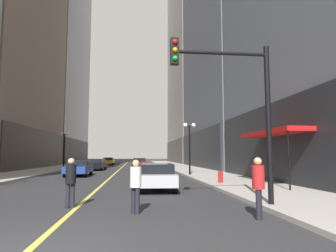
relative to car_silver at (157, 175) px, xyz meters
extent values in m
plane|color=#2D2D30|center=(-3.04, 25.40, -0.72)|extent=(200.00, 200.00, 0.00)
cube|color=#ADA8A0|center=(-11.29, 25.40, -0.64)|extent=(4.50, 78.00, 0.15)
cube|color=#ADA8A0|center=(5.21, 25.40, -0.64)|extent=(4.50, 78.00, 0.15)
cube|color=#E5D64C|center=(-3.04, 25.40, -0.72)|extent=(0.16, 70.00, 0.01)
cube|color=#332A23|center=(-13.64, 24.90, 1.78)|extent=(0.50, 22.80, 5.00)
cube|color=#4C515B|center=(-20.06, 50.40, 29.86)|extent=(13.04, 26.00, 61.16)
cube|color=black|center=(-13.64, 50.40, 1.78)|extent=(0.50, 24.70, 5.00)
cube|color=#212327|center=(7.56, 1.40, 1.78)|extent=(0.50, 20.90, 5.00)
cube|color=#212327|center=(7.56, 24.90, 1.78)|extent=(0.50, 22.80, 5.00)
cube|color=#A8A399|center=(13.29, 50.40, 27.93)|extent=(11.67, 26.00, 57.30)
cube|color=#3A3935|center=(7.56, 50.40, 1.78)|extent=(0.50, 24.70, 5.00)
cube|color=#B21414|center=(6.66, 0.76, 2.28)|extent=(1.60, 6.01, 0.24)
cylinder|color=black|center=(5.96, -2.10, 0.72)|extent=(0.08, 0.08, 2.88)
cube|color=#B7B7BC|center=(0.00, 0.07, -0.12)|extent=(1.98, 4.59, 0.55)
cube|color=black|center=(-0.01, -0.16, 0.35)|extent=(1.68, 2.60, 0.50)
cylinder|color=black|center=(-0.69, 1.68, -0.40)|extent=(0.25, 0.65, 0.64)
cylinder|color=black|center=(0.84, 1.61, -0.40)|extent=(0.25, 0.65, 0.64)
cylinder|color=black|center=(-0.84, -1.48, -0.40)|extent=(0.25, 0.65, 0.64)
cylinder|color=black|center=(0.70, -1.55, -0.40)|extent=(0.25, 0.65, 0.64)
cube|color=navy|center=(-5.80, 10.35, -0.12)|extent=(1.77, 4.38, 0.55)
cube|color=black|center=(-5.80, 10.56, 0.35)|extent=(1.56, 2.46, 0.50)
cylinder|color=black|center=(-5.04, 8.81, -0.40)|extent=(0.22, 0.64, 0.64)
cylinder|color=black|center=(-6.56, 8.81, -0.40)|extent=(0.22, 0.64, 0.64)
cylinder|color=black|center=(-5.04, 11.88, -0.40)|extent=(0.22, 0.64, 0.64)
cylinder|color=black|center=(-6.56, 11.88, -0.40)|extent=(0.22, 0.64, 0.64)
cube|color=black|center=(-5.67, 20.28, -0.12)|extent=(2.02, 4.82, 0.55)
cube|color=black|center=(-5.66, 20.52, 0.35)|extent=(1.73, 2.72, 0.50)
cylinder|color=black|center=(-4.89, 18.59, -0.40)|extent=(0.24, 0.65, 0.64)
cylinder|color=black|center=(-6.54, 18.63, -0.40)|extent=(0.24, 0.65, 0.64)
cylinder|color=black|center=(-4.80, 21.93, -0.40)|extent=(0.24, 0.65, 0.64)
cylinder|color=black|center=(-6.45, 21.97, -0.40)|extent=(0.24, 0.65, 0.64)
cube|color=maroon|center=(-0.58, 28.82, -0.12)|extent=(2.11, 4.70, 0.55)
cube|color=black|center=(-0.57, 28.59, 0.35)|extent=(1.78, 2.66, 0.50)
cylinder|color=black|center=(-1.48, 30.39, -0.40)|extent=(0.25, 0.65, 0.64)
cylinder|color=black|center=(0.16, 30.47, -0.40)|extent=(0.25, 0.65, 0.64)
cylinder|color=black|center=(-1.32, 27.17, -0.40)|extent=(0.25, 0.65, 0.64)
cylinder|color=black|center=(0.32, 27.25, -0.40)|extent=(0.25, 0.65, 0.64)
cube|color=yellow|center=(-5.94, 38.96, -0.12)|extent=(1.84, 4.56, 0.55)
cube|color=black|center=(-5.94, 39.19, 0.35)|extent=(1.61, 2.56, 0.50)
cylinder|color=black|center=(-5.16, 37.36, -0.40)|extent=(0.22, 0.64, 0.64)
cylinder|color=black|center=(-6.73, 37.37, -0.40)|extent=(0.22, 0.64, 0.64)
cylinder|color=black|center=(-5.14, 40.55, -0.40)|extent=(0.22, 0.64, 0.64)
cylinder|color=black|center=(-6.72, 40.56, -0.40)|extent=(0.22, 0.64, 0.64)
cylinder|color=black|center=(2.25, -7.20, -0.31)|extent=(0.14, 0.14, 0.82)
cylinder|color=black|center=(2.33, -7.07, -0.31)|extent=(0.14, 0.14, 0.82)
cylinder|color=#B21E1E|center=(2.29, -7.14, 0.43)|extent=(0.47, 0.47, 0.65)
sphere|color=tan|center=(2.29, -7.14, 0.86)|extent=(0.22, 0.22, 0.22)
cylinder|color=black|center=(-1.03, -6.01, -0.33)|extent=(0.14, 0.14, 0.78)
cylinder|color=black|center=(-1.14, -5.90, -0.33)|extent=(0.14, 0.14, 0.78)
cylinder|color=silver|center=(-1.08, -5.95, 0.37)|extent=(0.48, 0.48, 0.62)
sphere|color=tan|center=(-1.08, -5.95, 0.79)|extent=(0.21, 0.21, 0.21)
cylinder|color=black|center=(-3.17, -4.75, -0.32)|extent=(0.14, 0.14, 0.80)
cylinder|color=black|center=(-3.33, -4.79, -0.32)|extent=(0.14, 0.14, 0.80)
cylinder|color=black|center=(-3.25, -4.77, 0.40)|extent=(0.42, 0.42, 0.63)
sphere|color=tan|center=(-3.25, -4.77, 0.83)|extent=(0.22, 0.22, 0.22)
cylinder|color=black|center=(3.36, -5.63, 2.03)|extent=(0.18, 0.18, 5.50)
cylinder|color=black|center=(1.76, -5.63, 4.48)|extent=(3.20, 0.12, 0.12)
cube|color=black|center=(0.16, -5.63, 4.48)|extent=(0.28, 0.24, 0.90)
sphere|color=red|center=(0.16, -5.77, 4.76)|extent=(0.17, 0.17, 0.17)
sphere|color=orange|center=(0.16, -5.77, 4.48)|extent=(0.17, 0.17, 0.17)
sphere|color=green|center=(0.16, -5.77, 4.20)|extent=(0.17, 0.17, 0.17)
cylinder|color=black|center=(-9.44, 20.47, 1.38)|extent=(0.14, 0.14, 4.20)
cylinder|color=black|center=(-9.44, 20.47, 3.43)|extent=(0.80, 0.06, 0.06)
sphere|color=white|center=(-9.79, 20.47, 3.53)|extent=(0.36, 0.36, 0.36)
sphere|color=white|center=(-9.09, 20.47, 3.53)|extent=(0.36, 0.36, 0.36)
cylinder|color=black|center=(3.36, 8.99, 1.38)|extent=(0.14, 0.14, 4.20)
cylinder|color=black|center=(3.36, 8.99, 3.43)|extent=(0.80, 0.06, 0.06)
sphere|color=white|center=(3.01, 8.99, 3.53)|extent=(0.36, 0.36, 0.36)
sphere|color=white|center=(3.71, 8.99, 3.53)|extent=(0.36, 0.36, 0.36)
cylinder|color=red|center=(3.86, 1.85, -0.32)|extent=(0.28, 0.28, 0.80)
camera|label=1|loc=(-1.10, -15.02, 1.04)|focal=31.31mm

